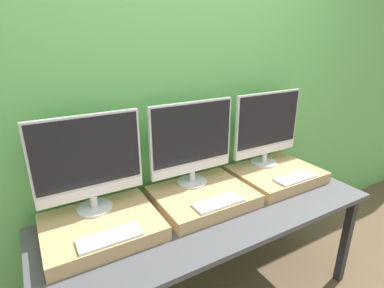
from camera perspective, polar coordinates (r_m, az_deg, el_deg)
wall_back at (r=1.97m, az=-2.99°, el=8.19°), size 8.00×0.04×2.60m
workbench at (r=1.87m, az=3.76°, el=-14.05°), size 2.00×0.74×0.72m
wooden_riser_left at (r=1.69m, az=-16.84°, el=-14.86°), size 0.58×0.47×0.08m
monitor_left at (r=1.65m, az=-19.06°, el=-3.13°), size 0.56×0.19×0.54m
keyboard_left at (r=1.53m, az=-15.39°, el=-16.76°), size 0.30×0.12×0.01m
wooden_riser_center at (r=1.89m, az=2.02°, el=-9.94°), size 0.58×0.47×0.08m
monitor_center at (r=1.85m, az=0.03°, el=0.53°), size 0.56×0.19×0.54m
keyboard_center at (r=1.75m, az=5.04°, el=-11.01°), size 0.30×0.12×0.01m
wooden_riser_right at (r=2.25m, az=15.69°, el=-5.58°), size 0.58×0.47×0.08m
monitor_right at (r=2.22m, az=14.12°, el=3.23°), size 0.56×0.19×0.54m
keyboard_right at (r=2.13m, az=19.02°, el=-6.09°), size 0.30×0.12×0.01m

